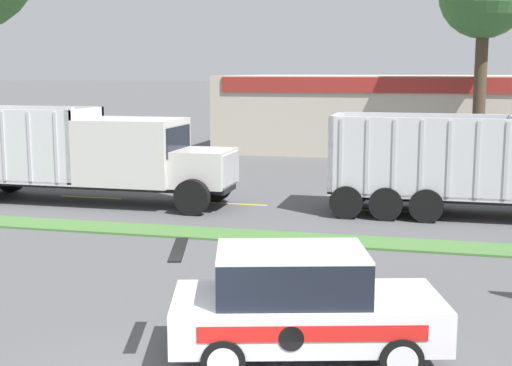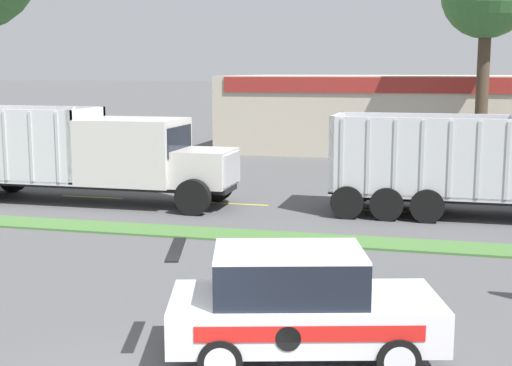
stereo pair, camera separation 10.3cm
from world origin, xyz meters
TOP-DOWN VIEW (x-y plane):
  - grass_verge at (0.00, 10.34)m, footprint 120.00×1.33m
  - centre_line_3 at (-8.40, 15.01)m, footprint 2.40×0.14m
  - centre_line_4 at (-3.00, 15.01)m, footprint 2.40×0.14m
  - centre_line_5 at (2.40, 15.01)m, footprint 2.40×0.14m
  - dump_truck_mid at (-7.39, 14.07)m, footprint 11.03×2.85m
  - rally_car at (1.68, 2.41)m, footprint 4.58×2.90m
  - store_building_backdrop at (5.88, 34.84)m, footprint 28.21×12.10m

SIDE VIEW (x-z plane):
  - centre_line_3 at x=-8.40m, z-range 0.00..0.01m
  - centre_line_4 at x=-3.00m, z-range 0.00..0.01m
  - centre_line_5 at x=2.40m, z-range 0.00..0.01m
  - grass_verge at x=0.00m, z-range 0.00..0.06m
  - rally_car at x=1.68m, z-range 0.00..1.81m
  - dump_truck_mid at x=-7.39m, z-range -0.08..3.29m
  - store_building_backdrop at x=5.88m, z-range 0.00..4.28m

